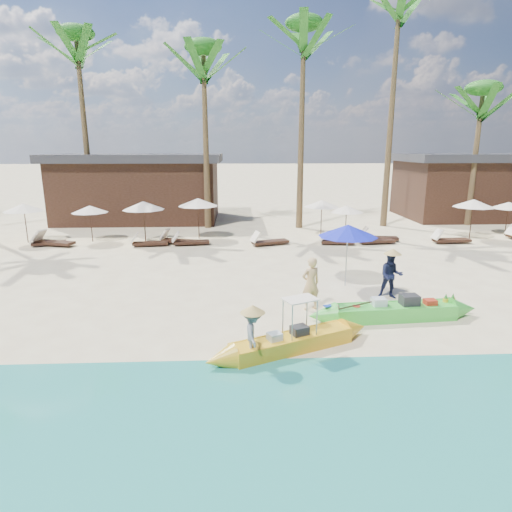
{
  "coord_description": "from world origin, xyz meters",
  "views": [
    {
      "loc": [
        -1.61,
        -11.37,
        4.71
      ],
      "look_at": [
        -1.01,
        2.0,
        1.31
      ],
      "focal_mm": 30.0,
      "sensor_mm": 36.0,
      "label": 1
    }
  ],
  "objects_px": {
    "green_canoe": "(394,311)",
    "tourist": "(311,284)",
    "yellow_canoe": "(292,342)",
    "blue_umbrella": "(348,231)"
  },
  "relations": [
    {
      "from": "tourist",
      "to": "blue_umbrella",
      "type": "height_order",
      "value": "blue_umbrella"
    },
    {
      "from": "tourist",
      "to": "blue_umbrella",
      "type": "distance_m",
      "value": 2.96
    },
    {
      "from": "yellow_canoe",
      "to": "blue_umbrella",
      "type": "distance_m",
      "value": 5.7
    },
    {
      "from": "blue_umbrella",
      "to": "yellow_canoe",
      "type": "bearing_deg",
      "value": -117.3
    },
    {
      "from": "green_canoe",
      "to": "tourist",
      "type": "bearing_deg",
      "value": 154.83
    },
    {
      "from": "yellow_canoe",
      "to": "blue_umbrella",
      "type": "bearing_deg",
      "value": 38.66
    },
    {
      "from": "green_canoe",
      "to": "yellow_canoe",
      "type": "xyz_separation_m",
      "value": [
        -3.1,
        -1.78,
        -0.03
      ]
    },
    {
      "from": "yellow_canoe",
      "to": "tourist",
      "type": "bearing_deg",
      "value": 47.61
    },
    {
      "from": "green_canoe",
      "to": "tourist",
      "type": "relative_size",
      "value": 3.41
    },
    {
      "from": "blue_umbrella",
      "to": "green_canoe",
      "type": "bearing_deg",
      "value": -78.55
    }
  ]
}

